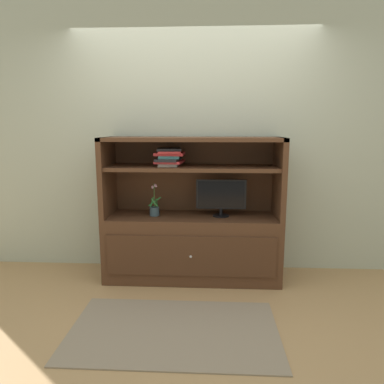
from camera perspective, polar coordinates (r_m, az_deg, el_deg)
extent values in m
plane|color=tan|center=(3.40, -0.33, -16.15)|extent=(8.00, 8.00, 0.00)
cube|color=#ADB29E|center=(3.79, 0.33, 8.60)|extent=(6.00, 0.10, 2.80)
cube|color=gray|center=(2.88, -2.94, -21.34)|extent=(1.57, 0.92, 0.01)
cube|color=#4C2D1C|center=(3.64, 0.04, -8.77)|extent=(1.74, 0.52, 0.65)
cube|color=#462A19|center=(3.39, -0.20, -10.26)|extent=(1.60, 0.02, 0.39)
sphere|color=silver|center=(3.37, -0.22, -10.34)|extent=(0.02, 0.02, 0.02)
cube|color=#4C2D1C|center=(3.62, -13.44, 2.42)|extent=(0.05, 0.52, 0.78)
cube|color=#4C2D1C|center=(3.53, 13.86, 2.21)|extent=(0.05, 0.52, 0.78)
cube|color=#4C2D1C|center=(3.72, 0.25, 2.91)|extent=(1.74, 0.02, 0.78)
cube|color=#4C2D1C|center=(3.44, 0.05, 8.49)|extent=(1.74, 0.52, 0.04)
cube|color=#4C2D1C|center=(3.46, 0.04, 3.90)|extent=(1.64, 0.47, 0.04)
cylinder|color=black|center=(3.54, 4.65, -3.79)|extent=(0.16, 0.16, 0.01)
cylinder|color=black|center=(3.53, 4.65, -3.18)|extent=(0.03, 0.03, 0.07)
cube|color=black|center=(3.49, 4.70, -0.35)|extent=(0.49, 0.02, 0.29)
cube|color=black|center=(3.48, 4.70, -0.39)|extent=(0.46, 0.00, 0.26)
cylinder|color=#384C56|center=(3.56, -6.04, -3.10)|extent=(0.09, 0.09, 0.09)
cylinder|color=#3D6B33|center=(3.53, -6.09, -0.55)|extent=(0.01, 0.01, 0.23)
cube|color=#2D7A38|center=(3.54, -5.69, -1.61)|extent=(0.02, 0.14, 0.09)
cube|color=#2D7A38|center=(3.56, -6.03, -1.54)|extent=(0.13, 0.01, 0.10)
cube|color=#2D7A38|center=(3.55, -6.43, -1.60)|extent=(0.02, 0.11, 0.08)
cube|color=#2D7A38|center=(3.52, -6.05, -1.69)|extent=(0.07, 0.02, 0.09)
sphere|color=#DB9EC6|center=(3.52, -5.93, 1.06)|extent=(0.03, 0.03, 0.03)
sphere|color=#DB9EC6|center=(3.53, -6.34, 0.78)|extent=(0.03, 0.03, 0.03)
sphere|color=#DB9EC6|center=(3.49, -5.84, 0.97)|extent=(0.03, 0.03, 0.03)
cube|color=silver|center=(3.49, -3.72, 4.49)|extent=(0.18, 0.28, 0.03)
cube|color=red|center=(3.47, -3.57, 4.88)|extent=(0.28, 0.33, 0.02)
cube|color=black|center=(3.46, -3.77, 5.23)|extent=(0.24, 0.35, 0.02)
cube|color=teal|center=(3.48, -3.77, 5.69)|extent=(0.23, 0.29, 0.03)
cube|color=red|center=(3.47, -3.59, 6.14)|extent=(0.28, 0.27, 0.03)
cube|color=red|center=(3.45, -3.55, 6.49)|extent=(0.23, 0.32, 0.02)
cube|color=black|center=(3.46, -3.72, 6.84)|extent=(0.26, 0.31, 0.02)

